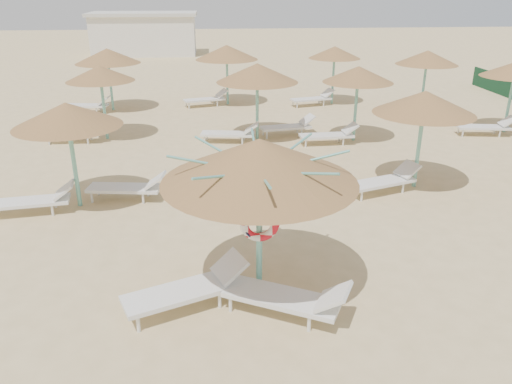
{
  "coord_description": "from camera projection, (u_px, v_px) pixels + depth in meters",
  "views": [
    {
      "loc": [
        -0.9,
        -7.43,
        5.26
      ],
      "look_at": [
        -0.04,
        2.03,
        1.3
      ],
      "focal_mm": 35.0,
      "sensor_mm": 36.0,
      "label": 1
    }
  ],
  "objects": [
    {
      "name": "service_hut",
      "position": [
        145.0,
        33.0,
        39.97
      ],
      "size": [
        8.4,
        4.4,
        3.25
      ],
      "color": "silver",
      "rests_on": "ground"
    },
    {
      "name": "lounger_main_b",
      "position": [
        289.0,
        298.0,
        8.42
      ],
      "size": [
        2.19,
        1.55,
        0.78
      ],
      "rotation": [
        0.0,
        0.0,
        -0.48
      ],
      "color": "silver",
      "rests_on": "ground"
    },
    {
      "name": "main_palapa",
      "position": [
        259.0,
        161.0,
        8.18
      ],
      "size": [
        3.31,
        3.31,
        2.96
      ],
      "color": "#68B5A7",
      "rests_on": "ground"
    },
    {
      "name": "palapa_field",
      "position": [
        301.0,
        73.0,
        17.99
      ],
      "size": [
        19.55,
        14.33,
        2.72
      ],
      "color": "#68B5A7",
      "rests_on": "ground"
    },
    {
      "name": "ground",
      "position": [
        268.0,
        302.0,
        8.93
      ],
      "size": [
        120.0,
        120.0,
        0.0
      ],
      "primitive_type": "plane",
      "color": "#D3B680",
      "rests_on": "ground"
    },
    {
      "name": "lounger_main_a",
      "position": [
        190.0,
        288.0,
        8.68
      ],
      "size": [
        2.27,
        1.43,
        0.79
      ],
      "rotation": [
        0.0,
        0.0,
        0.39
      ],
      "color": "silver",
      "rests_on": "ground"
    }
  ]
}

